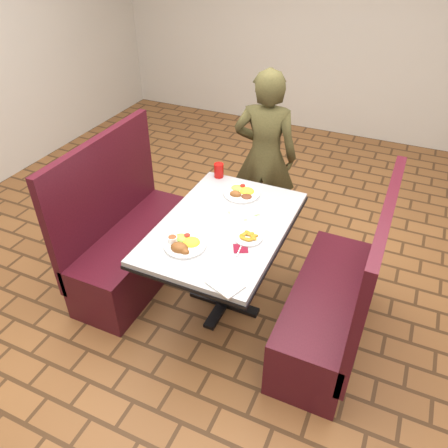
# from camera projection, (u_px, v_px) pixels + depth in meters

# --- Properties ---
(room) EXTENTS (7.00, 7.04, 2.82)m
(room) POSITION_uv_depth(u_px,v_px,m) (224.00, 39.00, 2.21)
(room) COLOR brown
(room) RESTS_ON ground
(dining_table) EXTENTS (0.81, 1.21, 0.75)m
(dining_table) POSITION_uv_depth(u_px,v_px,m) (224.00, 236.00, 2.95)
(dining_table) COLOR #A5A8AA
(dining_table) RESTS_ON ground
(booth_bench_left) EXTENTS (0.47, 1.20, 1.17)m
(booth_bench_left) POSITION_uv_depth(u_px,v_px,m) (131.00, 243.00, 3.41)
(booth_bench_left) COLOR #49101B
(booth_bench_left) RESTS_ON ground
(booth_bench_right) EXTENTS (0.47, 1.20, 1.17)m
(booth_bench_right) POSITION_uv_depth(u_px,v_px,m) (334.00, 305.00, 2.87)
(booth_bench_right) COLOR #49101B
(booth_bench_right) RESTS_ON ground
(diner_person) EXTENTS (0.59, 0.43, 1.49)m
(diner_person) POSITION_uv_depth(u_px,v_px,m) (265.00, 157.00, 3.70)
(diner_person) COLOR brown
(diner_person) RESTS_ON ground
(near_dinner_plate) EXTENTS (0.26, 0.26, 0.08)m
(near_dinner_plate) POSITION_uv_depth(u_px,v_px,m) (184.00, 243.00, 2.68)
(near_dinner_plate) COLOR white
(near_dinner_plate) RESTS_ON dining_table
(far_dinner_plate) EXTENTS (0.26, 0.26, 0.07)m
(far_dinner_plate) POSITION_uv_depth(u_px,v_px,m) (242.00, 191.00, 3.18)
(far_dinner_plate) COLOR white
(far_dinner_plate) RESTS_ON dining_table
(plantain_plate) EXTENTS (0.18, 0.18, 0.03)m
(plantain_plate) POSITION_uv_depth(u_px,v_px,m) (248.00, 237.00, 2.76)
(plantain_plate) COLOR white
(plantain_plate) RESTS_ON dining_table
(maroon_napkin) EXTENTS (0.12, 0.12, 0.00)m
(maroon_napkin) POSITION_uv_depth(u_px,v_px,m) (241.00, 248.00, 2.68)
(maroon_napkin) COLOR maroon
(maroon_napkin) RESTS_ON dining_table
(spoon_utensil) EXTENTS (0.02, 0.12, 0.00)m
(spoon_utensil) POSITION_uv_depth(u_px,v_px,m) (239.00, 250.00, 2.66)
(spoon_utensil) COLOR silver
(spoon_utensil) RESTS_ON dining_table
(red_tumbler) EXTENTS (0.07, 0.07, 0.11)m
(red_tumbler) POSITION_uv_depth(u_px,v_px,m) (219.00, 170.00, 3.37)
(red_tumbler) COLOR red
(red_tumbler) RESTS_ON dining_table
(paper_napkin) EXTENTS (0.23, 0.20, 0.01)m
(paper_napkin) POSITION_uv_depth(u_px,v_px,m) (225.00, 284.00, 2.42)
(paper_napkin) COLOR white
(paper_napkin) RESTS_ON dining_table
(knife_utensil) EXTENTS (0.11, 0.15, 0.00)m
(knife_utensil) POSITION_uv_depth(u_px,v_px,m) (187.00, 249.00, 2.66)
(knife_utensil) COLOR silver
(knife_utensil) RESTS_ON dining_table
(fork_utensil) EXTENTS (0.04, 0.14, 0.00)m
(fork_utensil) POSITION_uv_depth(u_px,v_px,m) (186.00, 249.00, 2.67)
(fork_utensil) COLOR silver
(fork_utensil) RESTS_ON dining_table
(lettuce_shreds) EXTENTS (0.28, 0.32, 0.00)m
(lettuce_shreds) POSITION_uv_depth(u_px,v_px,m) (233.00, 221.00, 2.92)
(lettuce_shreds) COLOR #75AE45
(lettuce_shreds) RESTS_ON dining_table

